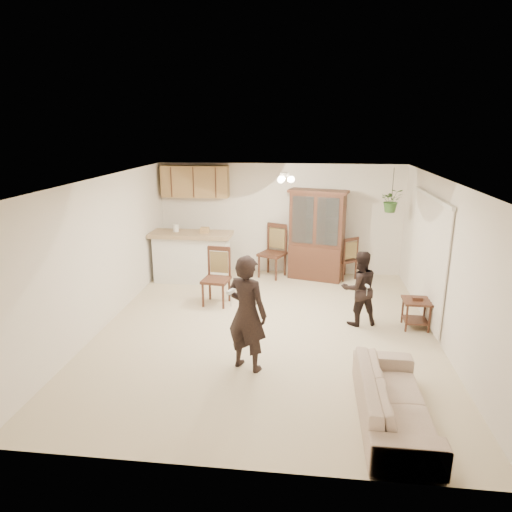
# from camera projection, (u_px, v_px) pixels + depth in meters

# --- Properties ---
(floor) EXTENTS (6.50, 6.50, 0.00)m
(floor) POSITION_uv_depth(u_px,v_px,m) (266.00, 330.00, 7.64)
(floor) COLOR beige
(floor) RESTS_ON ground
(ceiling) EXTENTS (5.50, 6.50, 0.02)m
(ceiling) POSITION_uv_depth(u_px,v_px,m) (267.00, 180.00, 6.96)
(ceiling) COLOR silver
(ceiling) RESTS_ON wall_back
(wall_back) EXTENTS (5.50, 0.02, 2.50)m
(wall_back) POSITION_uv_depth(u_px,v_px,m) (280.00, 219.00, 10.40)
(wall_back) COLOR silver
(wall_back) RESTS_ON ground
(wall_front) EXTENTS (5.50, 0.02, 2.50)m
(wall_front) POSITION_uv_depth(u_px,v_px,m) (234.00, 356.00, 4.19)
(wall_front) COLOR silver
(wall_front) RESTS_ON ground
(wall_left) EXTENTS (0.02, 6.50, 2.50)m
(wall_left) POSITION_uv_depth(u_px,v_px,m) (103.00, 253.00, 7.60)
(wall_left) COLOR silver
(wall_left) RESTS_ON ground
(wall_right) EXTENTS (0.02, 6.50, 2.50)m
(wall_right) POSITION_uv_depth(u_px,v_px,m) (445.00, 264.00, 7.00)
(wall_right) COLOR silver
(wall_right) RESTS_ON ground
(breakfast_bar) EXTENTS (1.60, 0.55, 1.00)m
(breakfast_bar) POSITION_uv_depth(u_px,v_px,m) (192.00, 259.00, 9.95)
(breakfast_bar) COLOR white
(breakfast_bar) RESTS_ON floor
(bar_top) EXTENTS (1.75, 0.70, 0.08)m
(bar_top) POSITION_uv_depth(u_px,v_px,m) (191.00, 234.00, 9.80)
(bar_top) COLOR #9E7E5F
(bar_top) RESTS_ON breakfast_bar
(upper_cabinets) EXTENTS (1.50, 0.34, 0.70)m
(upper_cabinets) POSITION_uv_depth(u_px,v_px,m) (195.00, 181.00, 10.21)
(upper_cabinets) COLOR olive
(upper_cabinets) RESTS_ON wall_back
(vertical_blinds) EXTENTS (0.06, 2.30, 2.10)m
(vertical_blinds) POSITION_uv_depth(u_px,v_px,m) (427.00, 257.00, 7.90)
(vertical_blinds) COLOR silver
(vertical_blinds) RESTS_ON wall_right
(ceiling_fixture) EXTENTS (0.36, 0.36, 0.20)m
(ceiling_fixture) POSITION_uv_depth(u_px,v_px,m) (285.00, 178.00, 8.11)
(ceiling_fixture) COLOR beige
(ceiling_fixture) RESTS_ON ceiling
(hanging_plant) EXTENTS (0.43, 0.37, 0.48)m
(hanging_plant) POSITION_uv_depth(u_px,v_px,m) (392.00, 200.00, 9.17)
(hanging_plant) COLOR #244E1F
(hanging_plant) RESTS_ON ceiling
(plant_cord) EXTENTS (0.01, 0.01, 0.65)m
(plant_cord) POSITION_uv_depth(u_px,v_px,m) (393.00, 184.00, 9.08)
(plant_cord) COLOR black
(plant_cord) RESTS_ON ceiling
(sofa) EXTENTS (0.74, 1.88, 0.73)m
(sofa) POSITION_uv_depth(u_px,v_px,m) (394.00, 393.00, 5.18)
(sofa) COLOR beige
(sofa) RESTS_ON floor
(adult) EXTENTS (0.77, 0.66, 1.80)m
(adult) POSITION_uv_depth(u_px,v_px,m) (247.00, 308.00, 6.20)
(adult) COLOR black
(adult) RESTS_ON floor
(child) EXTENTS (0.78, 0.68, 1.35)m
(child) POSITION_uv_depth(u_px,v_px,m) (359.00, 287.00, 7.70)
(child) COLOR black
(child) RESTS_ON floor
(china_hutch) EXTENTS (1.34, 0.79, 1.98)m
(china_hutch) POSITION_uv_depth(u_px,v_px,m) (317.00, 236.00, 9.98)
(china_hutch) COLOR #311C12
(china_hutch) RESTS_ON floor
(side_table) EXTENTS (0.46, 0.46, 0.55)m
(side_table) POSITION_uv_depth(u_px,v_px,m) (416.00, 313.00, 7.66)
(side_table) COLOR #311C12
(side_table) RESTS_ON floor
(chair_bar) EXTENTS (0.54, 0.54, 1.09)m
(chair_bar) POSITION_uv_depth(u_px,v_px,m) (216.00, 289.00, 8.68)
(chair_bar) COLOR #311C12
(chair_bar) RESTS_ON floor
(chair_hutch_left) EXTENTS (0.69, 0.69, 1.19)m
(chair_hutch_left) POSITION_uv_depth(u_px,v_px,m) (272.00, 262.00, 10.28)
(chair_hutch_left) COLOR #311C12
(chair_hutch_left) RESTS_ON floor
(chair_hutch_right) EXTENTS (0.60, 0.60, 0.97)m
(chair_hutch_right) POSITION_uv_depth(u_px,v_px,m) (344.00, 266.00, 10.18)
(chair_hutch_right) COLOR #311C12
(chair_hutch_right) RESTS_ON floor
(controller_adult) EXTENTS (0.10, 0.15, 0.04)m
(controller_adult) POSITION_uv_depth(u_px,v_px,m) (231.00, 292.00, 5.78)
(controller_adult) COLOR white
(controller_adult) RESTS_ON adult
(controller_child) EXTENTS (0.07, 0.12, 0.03)m
(controller_child) POSITION_uv_depth(u_px,v_px,m) (367.00, 286.00, 7.38)
(controller_child) COLOR white
(controller_child) RESTS_ON child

